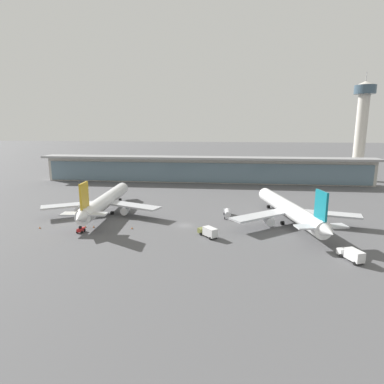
% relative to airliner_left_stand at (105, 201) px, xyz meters
% --- Properties ---
extents(ground_plane, '(1200.00, 1200.00, 0.00)m').
position_rel_airliner_left_stand_xyz_m(ground_plane, '(31.78, -11.84, -4.82)').
color(ground_plane, '#515154').
extents(airliner_left_stand, '(44.11, 57.50, 15.31)m').
position_rel_airliner_left_stand_xyz_m(airliner_left_stand, '(0.00, 0.00, 0.00)').
color(airliner_left_stand, white).
rests_on(airliner_left_stand, ground).
extents(airliner_centre_stand, '(43.17, 56.98, 15.31)m').
position_rel_airliner_left_stand_xyz_m(airliner_centre_stand, '(66.61, -5.21, 0.00)').
color(airliner_centre_stand, white).
rests_on(airliner_centre_stand, ground).
extents(service_truck_near_nose_grey, '(2.90, 8.71, 2.95)m').
position_rel_airliner_left_stand_xyz_m(service_truck_near_nose_grey, '(45.82, 0.05, -3.11)').
color(service_truck_near_nose_grey, gray).
rests_on(service_truck_near_nose_grey, ground).
extents(service_truck_under_wing_white, '(4.75, 7.64, 3.10)m').
position_rel_airliner_left_stand_xyz_m(service_truck_under_wing_white, '(76.22, -35.59, -3.13)').
color(service_truck_under_wing_white, silver).
rests_on(service_truck_under_wing_white, ground).
extents(service_truck_mid_apron_olive, '(6.48, 7.05, 3.10)m').
position_rel_airliner_left_stand_xyz_m(service_truck_mid_apron_olive, '(40.35, -22.25, -3.13)').
color(service_truck_mid_apron_olive, olive).
rests_on(service_truck_mid_apron_olive, ground).
extents(service_truck_by_tail_red, '(1.83, 2.93, 2.05)m').
position_rel_airliner_left_stand_xyz_m(service_truck_by_tail_red, '(0.69, -22.47, -3.95)').
color(service_truck_by_tail_red, '#B21E1E').
rests_on(service_truck_by_tail_red, ground).
extents(terminal_building, '(192.83, 12.80, 15.20)m').
position_rel_airliner_left_stand_xyz_m(terminal_building, '(31.78, 72.84, 3.05)').
color(terminal_building, beige).
rests_on(terminal_building, ground).
extents(control_tower, '(12.00, 12.00, 63.42)m').
position_rel_airliner_left_stand_xyz_m(control_tower, '(124.33, 92.68, 29.88)').
color(control_tower, beige).
rests_on(control_tower, ground).
extents(safety_cone_alpha, '(0.62, 0.62, 0.70)m').
position_rel_airliner_left_stand_xyz_m(safety_cone_alpha, '(-0.08, -17.62, -4.50)').
color(safety_cone_alpha, orange).
rests_on(safety_cone_alpha, ground).
extents(safety_cone_bravo, '(0.62, 0.62, 0.70)m').
position_rel_airliner_left_stand_xyz_m(safety_cone_bravo, '(15.47, -17.31, -4.50)').
color(safety_cone_bravo, orange).
rests_on(safety_cone_bravo, ground).
extents(safety_cone_charlie, '(0.62, 0.62, 0.70)m').
position_rel_airliner_left_stand_xyz_m(safety_cone_charlie, '(2.67, -17.47, -4.50)').
color(safety_cone_charlie, orange).
rests_on(safety_cone_charlie, ground).
extents(safety_cone_delta, '(0.62, 0.62, 0.70)m').
position_rel_airliner_left_stand_xyz_m(safety_cone_delta, '(-14.23, -20.34, -4.50)').
color(safety_cone_delta, orange).
rests_on(safety_cone_delta, ground).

